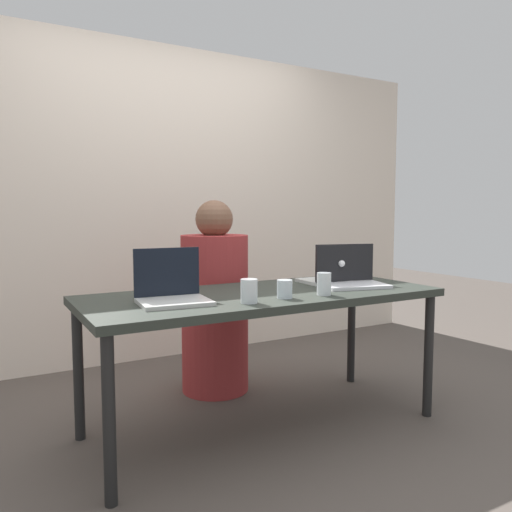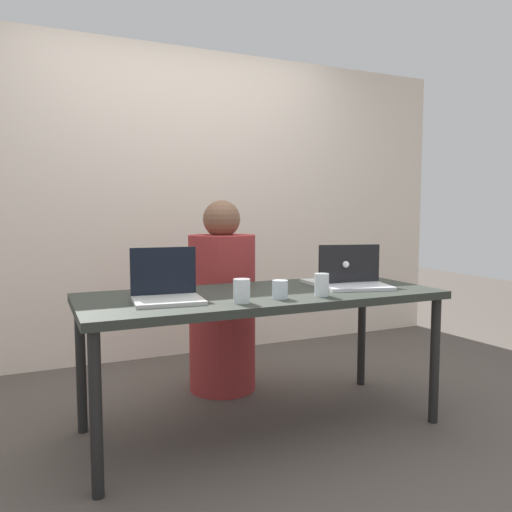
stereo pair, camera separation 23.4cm
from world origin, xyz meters
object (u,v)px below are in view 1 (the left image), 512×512
at_px(person_at_center, 215,307).
at_px(water_glass_right, 324,285).
at_px(laptop_back_right, 332,275).
at_px(water_glass_left, 249,293).
at_px(laptop_front_right, 350,277).
at_px(laptop_front_left, 172,291).
at_px(water_glass_center, 285,290).

xyz_separation_m(person_at_center, water_glass_right, (0.20, -0.85, 0.23)).
height_order(laptop_back_right, water_glass_left, laptop_back_right).
height_order(laptop_front_right, laptop_back_right, laptop_front_right).
bearing_deg(person_at_center, laptop_front_left, 67.71).
bearing_deg(water_glass_right, water_glass_left, -178.92).
bearing_deg(laptop_back_right, laptop_front_left, 10.08).
height_order(person_at_center, water_glass_center, person_at_center).
xyz_separation_m(laptop_front_left, laptop_front_right, (1.03, -0.01, -0.00)).
bearing_deg(water_glass_center, laptop_front_left, 162.82).
bearing_deg(laptop_back_right, person_at_center, -44.22).
xyz_separation_m(laptop_back_right, water_glass_right, (-0.30, -0.31, -0.00)).
bearing_deg(laptop_back_right, water_glass_right, 49.10).
relative_size(person_at_center, water_glass_left, 10.96).
bearing_deg(water_glass_right, laptop_back_right, 46.51).
bearing_deg(water_glass_center, person_at_center, 89.43).
bearing_deg(laptop_back_right, laptop_front_right, 98.02).
height_order(person_at_center, water_glass_right, person_at_center).
bearing_deg(laptop_back_right, water_glass_left, 26.52).
distance_m(person_at_center, laptop_front_right, 0.88).
xyz_separation_m(person_at_center, laptop_front_left, (-0.52, -0.67, 0.24)).
distance_m(laptop_back_right, water_glass_left, 0.79).
xyz_separation_m(person_at_center, water_glass_left, (-0.22, -0.85, 0.23)).
relative_size(laptop_front_left, laptop_front_right, 0.83).
distance_m(person_at_center, laptop_front_left, 0.88).
relative_size(person_at_center, laptop_back_right, 3.60).
bearing_deg(person_at_center, water_glass_center, 105.01).
bearing_deg(water_glass_left, person_at_center, 75.50).
xyz_separation_m(laptop_front_right, water_glass_left, (-0.74, -0.18, -0.00)).
bearing_deg(person_at_center, laptop_front_right, 142.85).
bearing_deg(water_glass_center, water_glass_left, -172.48).
bearing_deg(water_glass_right, person_at_center, 103.60).
relative_size(laptop_front_right, laptop_back_right, 1.20).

